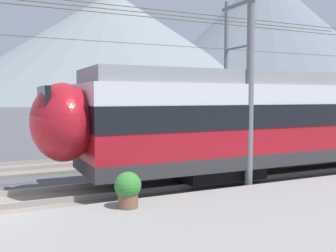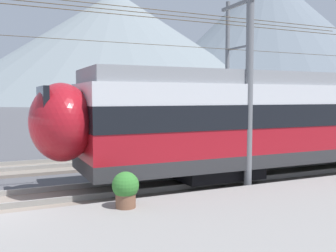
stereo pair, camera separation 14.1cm
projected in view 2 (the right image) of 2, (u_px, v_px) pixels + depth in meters
The scene contains 6 objects.
train_far_track at pixel (330, 110), 22.61m from camera, with size 27.42×3.04×4.27m.
catenary_mast_mid at pixel (248, 66), 11.90m from camera, with size 43.35×1.71×7.60m.
catenary_mast_far_side at pixel (229, 74), 21.69m from camera, with size 43.35×2.29×8.36m.
potted_plant_by_shelter at pixel (126, 188), 9.21m from camera, with size 0.66×0.66×0.88m.
mountain_central_peak at pixel (116, 48), 194.60m from camera, with size 169.53×169.53×56.27m, color slate.
mountain_right_ridge at pixel (268, 38), 213.75m from camera, with size 149.71×149.71×72.74m, color slate.
Camera 2 is at (0.56, -10.55, 2.99)m, focal length 40.86 mm.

